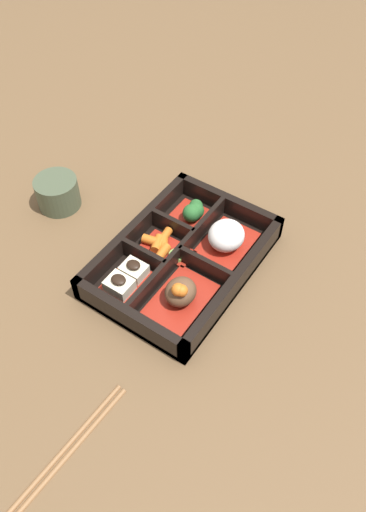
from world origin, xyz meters
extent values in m
plane|color=brown|center=(0.00, 0.00, 0.00)|extent=(3.00, 3.00, 0.00)
cube|color=black|center=(0.00, 0.00, 0.01)|extent=(0.30, 0.21, 0.01)
cube|color=black|center=(0.00, -0.10, 0.02)|extent=(0.30, 0.01, 0.04)
cube|color=black|center=(0.00, 0.10, 0.02)|extent=(0.30, 0.01, 0.04)
cube|color=black|center=(-0.14, 0.00, 0.02)|extent=(0.01, 0.21, 0.04)
cube|color=black|center=(0.14, 0.00, 0.02)|extent=(0.01, 0.21, 0.04)
cube|color=black|center=(0.00, -0.01, 0.02)|extent=(0.27, 0.01, 0.04)
cube|color=black|center=(-0.04, -0.05, 0.02)|extent=(0.01, 0.08, 0.04)
cube|color=black|center=(0.04, -0.05, 0.02)|extent=(0.01, 0.08, 0.04)
cube|color=black|center=(0.00, 0.04, 0.02)|extent=(0.01, 0.10, 0.04)
cube|color=maroon|center=(-0.07, 0.04, 0.01)|extent=(0.11, 0.08, 0.01)
ellipsoid|color=silver|center=(-0.07, 0.04, 0.04)|extent=(0.06, 0.06, 0.05)
cube|color=maroon|center=(0.07, 0.04, 0.01)|extent=(0.11, 0.08, 0.01)
ellipsoid|color=brown|center=(0.07, 0.04, 0.03)|extent=(0.05, 0.05, 0.04)
sphere|color=#D1661E|center=(0.08, 0.04, 0.06)|extent=(0.02, 0.02, 0.02)
sphere|color=#D1661E|center=(0.08, 0.05, 0.06)|extent=(0.02, 0.02, 0.02)
cube|color=maroon|center=(-0.09, -0.05, 0.01)|extent=(0.07, 0.06, 0.01)
sphere|color=#265B28|center=(-0.08, -0.04, 0.03)|extent=(0.03, 0.03, 0.03)
sphere|color=#265B28|center=(-0.10, -0.04, 0.03)|extent=(0.02, 0.02, 0.02)
sphere|color=#265B28|center=(-0.08, -0.04, 0.03)|extent=(0.03, 0.03, 0.03)
sphere|color=#265B28|center=(-0.09, -0.04, 0.03)|extent=(0.03, 0.03, 0.03)
cube|color=maroon|center=(0.00, -0.05, 0.01)|extent=(0.06, 0.06, 0.01)
cylinder|color=#D1661E|center=(-0.01, -0.04, 0.02)|extent=(0.04, 0.03, 0.01)
cylinder|color=#D1661E|center=(0.00, -0.05, 0.02)|extent=(0.03, 0.03, 0.02)
cylinder|color=#D1661E|center=(0.01, -0.03, 0.02)|extent=(0.03, 0.02, 0.02)
cylinder|color=#D1661E|center=(0.00, -0.06, 0.02)|extent=(0.02, 0.03, 0.02)
cylinder|color=#D1661E|center=(-0.02, -0.05, 0.02)|extent=(0.04, 0.02, 0.01)
cube|color=maroon|center=(0.08, -0.05, 0.01)|extent=(0.07, 0.06, 0.01)
cube|color=beige|center=(0.07, -0.05, 0.02)|extent=(0.03, 0.04, 0.02)
ellipsoid|color=black|center=(0.07, -0.05, 0.04)|extent=(0.02, 0.02, 0.01)
cube|color=beige|center=(0.10, -0.05, 0.03)|extent=(0.03, 0.04, 0.02)
ellipsoid|color=black|center=(0.10, -0.05, 0.04)|extent=(0.02, 0.02, 0.01)
cube|color=maroon|center=(-0.01, -0.01, 0.01)|extent=(0.04, 0.03, 0.01)
cylinder|color=#75A84C|center=(-0.01, 0.00, 0.02)|extent=(0.02, 0.02, 0.00)
cylinder|color=#75A84C|center=(0.00, -0.01, 0.02)|extent=(0.03, 0.03, 0.01)
cylinder|color=#424C38|center=(0.01, -0.27, 0.03)|extent=(0.08, 0.08, 0.06)
cylinder|color=#597A38|center=(0.01, -0.27, 0.05)|extent=(0.06, 0.06, 0.01)
cylinder|color=brown|center=(0.33, 0.04, 0.00)|extent=(0.20, 0.02, 0.01)
cylinder|color=brown|center=(0.33, 0.05, 0.00)|extent=(0.20, 0.02, 0.01)
camera|label=1|loc=(0.42, 0.29, 0.64)|focal=35.00mm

